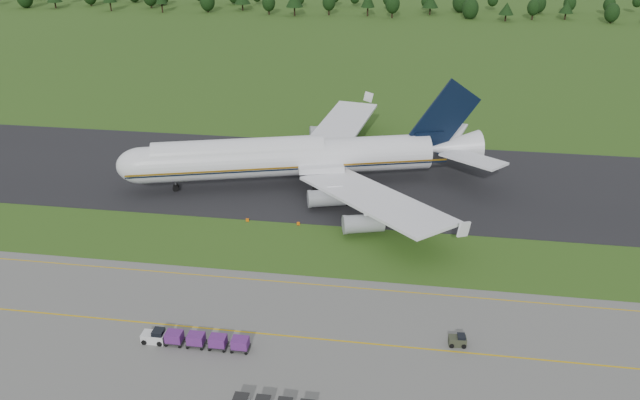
% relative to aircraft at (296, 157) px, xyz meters
% --- Properties ---
extents(ground, '(600.00, 600.00, 0.00)m').
position_rel_aircraft_xyz_m(ground, '(4.91, -24.14, -5.62)').
color(ground, '#2C4E17').
rests_on(ground, ground).
extents(taxiway, '(300.00, 40.00, 0.08)m').
position_rel_aircraft_xyz_m(taxiway, '(4.91, 3.86, -5.58)').
color(taxiway, black).
rests_on(taxiway, ground).
extents(apron_markings, '(300.00, 30.20, 0.01)m').
position_rel_aircraft_xyz_m(apron_markings, '(4.91, -51.12, -5.56)').
color(apron_markings, gold).
rests_on(apron_markings, apron).
extents(tree_line, '(528.03, 22.82, 11.84)m').
position_rel_aircraft_xyz_m(tree_line, '(-5.62, 193.13, 0.23)').
color(tree_line, black).
rests_on(tree_line, ground).
extents(aircraft, '(69.92, 65.67, 19.69)m').
position_rel_aircraft_xyz_m(aircraft, '(0.00, 0.00, 0.00)').
color(aircraft, white).
rests_on(aircraft, ground).
extents(baggage_train, '(13.60, 1.74, 1.67)m').
position_rel_aircraft_xyz_m(baggage_train, '(-3.71, -49.60, -4.68)').
color(baggage_train, silver).
rests_on(baggage_train, apron).
extents(utility_cart, '(2.21, 1.48, 1.16)m').
position_rel_aircraft_xyz_m(utility_cart, '(28.36, -44.78, -4.99)').
color(utility_cart, '#313525').
rests_on(utility_cart, apron).
extents(edge_markers, '(18.15, 0.30, 0.60)m').
position_rel_aircraft_xyz_m(edge_markers, '(3.43, -16.70, -5.35)').
color(edge_markers, '#EE6307').
rests_on(edge_markers, ground).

